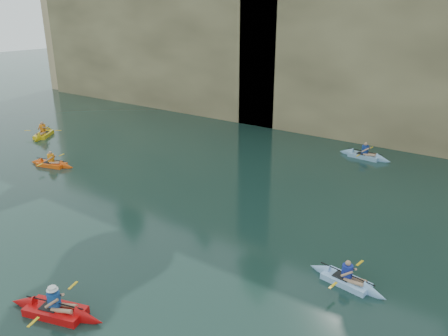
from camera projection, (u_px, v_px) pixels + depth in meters
The scene contains 11 objects.
ground at pixel (111, 333), 12.04m from camera, with size 160.00×160.00×0.00m, color black.
cliff at pixel (413, 41), 32.89m from camera, with size 70.00×16.00×12.00m, color tan.
cliff_slab_west at pixel (152, 45), 38.36m from camera, with size 26.00×2.40×10.56m, color tan.
cliff_slab_center at pixel (417, 55), 26.25m from camera, with size 24.00×2.40×11.40m, color tan.
sea_cave_west at pixel (166, 86), 37.91m from camera, with size 4.50×1.00×4.00m, color black.
sea_cave_center at pixel (315, 111), 30.44m from camera, with size 3.50×1.00×3.20m, color black.
main_kayaker at pixel (56, 310), 12.70m from camera, with size 3.24×2.09×1.17m.
kayaker_orange at pixel (52, 164), 24.59m from camera, with size 2.97×2.13×1.10m.
kayaker_ltblue_near at pixel (346, 280), 14.13m from camera, with size 2.79×2.14×1.07m.
kayaker_yellow at pixel (44, 134), 30.25m from camera, with size 2.48×3.02×1.30m.
kayaker_ltblue_mid at pixel (364, 156), 25.92m from camera, with size 3.21×2.38×1.20m.
Camera 1 is at (8.18, -6.10, 8.45)m, focal length 35.00 mm.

